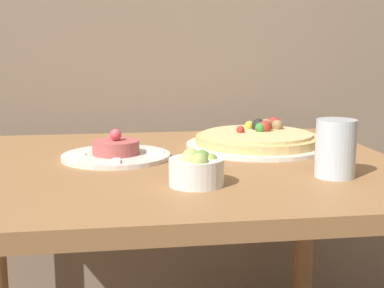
{
  "coord_description": "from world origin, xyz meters",
  "views": [
    {
      "loc": [
        -0.12,
        -0.74,
        1.03
      ],
      "look_at": [
        0.06,
        0.42,
        0.81
      ],
      "focal_mm": 50.0,
      "sensor_mm": 36.0,
      "label": 1
    }
  ],
  "objects": [
    {
      "name": "dining_table",
      "position": [
        0.0,
        0.42,
        0.66
      ],
      "size": [
        1.05,
        0.84,
        0.77
      ],
      "color": "olive",
      "rests_on": "ground_plane"
    },
    {
      "name": "pizza_plate",
      "position": [
        0.25,
        0.57,
        0.79
      ],
      "size": [
        0.36,
        0.36,
        0.07
      ],
      "color": "silver",
      "rests_on": "dining_table"
    },
    {
      "name": "tartare_plate",
      "position": [
        -0.11,
        0.48,
        0.78
      ],
      "size": [
        0.25,
        0.25,
        0.07
      ],
      "color": "silver",
      "rests_on": "dining_table"
    },
    {
      "name": "small_bowl",
      "position": [
        0.03,
        0.22,
        0.8
      ],
      "size": [
        0.1,
        0.1,
        0.07
      ],
      "color": "white",
      "rests_on": "dining_table"
    },
    {
      "name": "drinking_glass",
      "position": [
        0.32,
        0.24,
        0.83
      ],
      "size": [
        0.08,
        0.08,
        0.12
      ],
      "color": "silver",
      "rests_on": "dining_table"
    }
  ]
}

